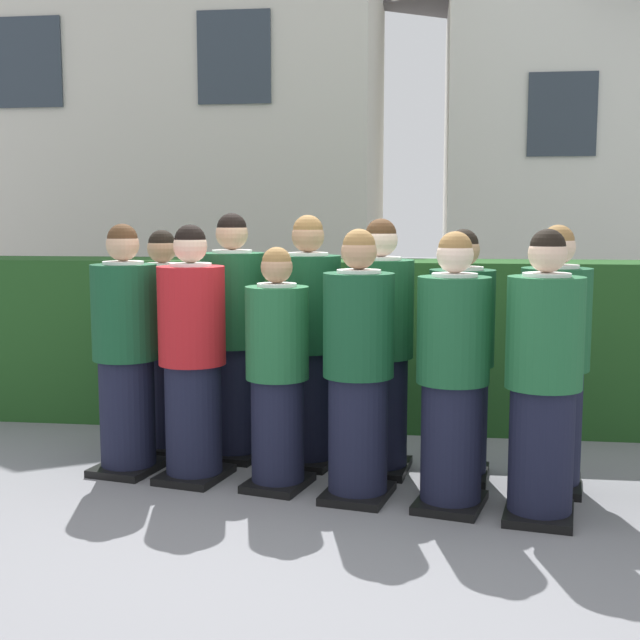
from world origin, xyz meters
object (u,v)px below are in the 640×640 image
Objects in this scene: student_rear_row_2 at (308,346)px; student_rear_row_3 at (380,353)px; student_front_row_4 at (453,378)px; student_rear_row_1 at (233,342)px; student_rear_row_4 at (461,361)px; student_front_row_0 at (126,355)px; student_front_row_2 at (277,375)px; student_front_row_5 at (543,383)px; student_rear_row_0 at (164,346)px; student_in_red_blazer at (192,360)px; student_front_row_3 at (358,372)px; student_rear_row_5 at (554,365)px.

student_rear_row_3 is (0.50, -0.13, -0.01)m from student_rear_row_2.
student_rear_row_1 is (-1.51, 0.87, 0.05)m from student_front_row_4.
student_front_row_0 is at bearing -176.11° from student_rear_row_4.
student_front_row_2 is 1.62m from student_front_row_5.
student_rear_row_1 is (-0.43, 0.65, 0.10)m from student_front_row_2.
student_front_row_0 is at bearing -172.53° from student_rear_row_3.
student_front_row_2 is at bearing -101.92° from student_rear_row_2.
student_rear_row_2 is 1.05× the size of student_rear_row_4.
student_rear_row_0 is at bearing 142.63° from student_front_row_2.
student_rear_row_4 is at bearing 121.49° from student_front_row_5.
student_front_row_5 is 0.97× the size of student_rear_row_3.
student_front_row_2 is 0.93× the size of student_front_row_5.
student_in_red_blazer is 1.02× the size of student_rear_row_4.
student_front_row_0 is 1.62m from student_front_row_3.
student_rear_row_2 is 1.05m from student_rear_row_4.
student_rear_row_3 is at bearing 168.74° from student_rear_row_5.
student_front_row_5 is (1.58, -0.35, 0.06)m from student_front_row_2.
student_front_row_2 is 0.93× the size of student_front_row_3.
student_rear_row_5 reaches higher than student_front_row_4.
student_front_row_2 is 0.88× the size of student_rear_row_1.
student_rear_row_5 is (2.78, 0.00, -0.00)m from student_front_row_0.
student_rear_row_5 is at bearing -11.63° from student_rear_row_1.
student_rear_row_2 is (-0.40, 0.68, 0.04)m from student_front_row_3.
student_front_row_2 is 1.10m from student_front_row_4.
student_front_row_0 is 2.22m from student_rear_row_4.
student_in_red_blazer is 1.12m from student_front_row_3.
student_front_row_5 is 1.23m from student_rear_row_3.
student_front_row_3 is at bearing -59.49° from student_rear_row_2.
student_rear_row_3 is at bearing 80.09° from student_front_row_3.
student_in_red_blazer is 1.09× the size of student_front_row_2.
student_in_red_blazer is 1.02× the size of student_front_row_4.
student_rear_row_4 is at bearing -10.52° from student_rear_row_1.
student_front_row_4 is 1.24m from student_rear_row_2.
student_rear_row_5 reaches higher than student_rear_row_4.
student_rear_row_5 is (2.29, 0.11, 0.00)m from student_in_red_blazer.
student_front_row_0 is 1.01× the size of student_front_row_3.
student_rear_row_3 is at bearing -12.01° from student_rear_row_1.
student_front_row_5 is 0.96× the size of student_rear_row_2.
student_in_red_blazer is at bearing 170.59° from student_front_row_2.
student_front_row_5 is at bearing -103.86° from student_rear_row_5.
student_rear_row_1 reaches higher than student_front_row_2.
student_rear_row_2 is at bearing 148.42° from student_front_row_5.
student_in_red_blazer is (0.49, -0.11, -0.00)m from student_front_row_0.
student_rear_row_3 is at bearing 7.47° from student_front_row_0.
student_rear_row_4 is at bearing 83.24° from student_front_row_4.
student_front_row_0 reaches higher than student_front_row_3.
student_rear_row_2 reaches higher than student_front_row_3.
student_rear_row_0 is (-2.05, 0.97, -0.01)m from student_front_row_4.
student_front_row_3 is 1.24m from student_rear_row_5.
student_front_row_0 is 1.00× the size of student_rear_row_5.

